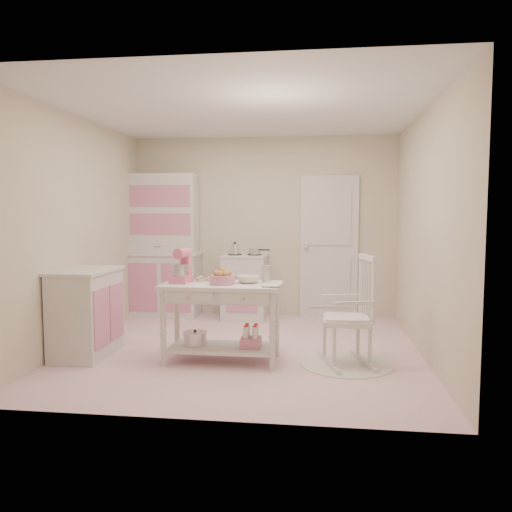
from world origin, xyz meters
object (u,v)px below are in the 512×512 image
at_px(hutch, 164,245).
at_px(base_cabinet, 86,313).
at_px(stand_mixer, 181,266).
at_px(stove, 245,287).
at_px(rocking_chair, 347,310).
at_px(bread_basket, 222,280).
at_px(work_table, 222,323).

bearing_deg(hutch, base_cabinet, -95.20).
relative_size(hutch, stand_mixer, 6.12).
height_order(stove, stand_mixer, stand_mixer).
relative_size(stove, rocking_chair, 0.84).
bearing_deg(stand_mixer, hutch, 120.21).
distance_m(base_cabinet, bread_basket, 1.53).
relative_size(work_table, stand_mixer, 3.53).
distance_m(rocking_chair, work_table, 1.27).
bearing_deg(rocking_chair, stand_mixer, 165.42).
bearing_deg(work_table, stove, 92.04).
distance_m(base_cabinet, stand_mixer, 1.16).
distance_m(rocking_chair, bread_basket, 1.27).
xyz_separation_m(stove, bread_basket, (0.09, -2.11, 0.39)).
height_order(work_table, stand_mixer, stand_mixer).
xyz_separation_m(hutch, work_table, (1.27, -2.11, -0.64)).
bearing_deg(work_table, rocking_chair, 1.93).
bearing_deg(stove, stand_mixer, -99.65).
relative_size(stove, base_cabinet, 1.00).
xyz_separation_m(work_table, stand_mixer, (-0.42, 0.02, 0.57)).
xyz_separation_m(stove, base_cabinet, (-1.39, -2.03, 0.00)).
xyz_separation_m(base_cabinet, work_table, (1.46, -0.02, -0.06)).
height_order(base_cabinet, rocking_chair, rocking_chair).
height_order(stand_mixer, bread_basket, stand_mixer).
relative_size(rocking_chair, work_table, 0.92).
distance_m(base_cabinet, work_table, 1.46).
relative_size(hutch, bread_basket, 8.32).
height_order(base_cabinet, bread_basket, base_cabinet).
bearing_deg(stove, hutch, 177.61).
height_order(hutch, rocking_chair, hutch).
bearing_deg(stove, work_table, -87.96).
bearing_deg(base_cabinet, rocking_chair, 0.38).
bearing_deg(stand_mixer, bread_basket, -1.05).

